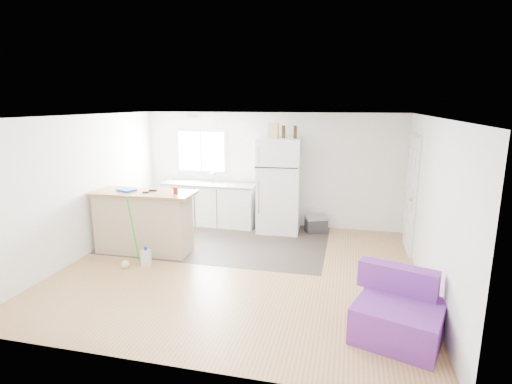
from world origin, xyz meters
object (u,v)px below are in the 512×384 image
at_px(cleaner_jug, 146,258).
at_px(bottle_right, 295,132).
at_px(peninsula, 144,222).
at_px(red_cup, 175,190).
at_px(refrigerator, 279,185).
at_px(bottle_left, 284,132).
at_px(purple_seat, 398,314).
at_px(blue_tray, 127,190).
at_px(cooler, 316,224).
at_px(mop, 128,254).
at_px(cardboard_box, 273,130).
at_px(kitchen_cabinets, 210,203).

height_order(cleaner_jug, bottle_right, bottle_right).
bearing_deg(peninsula, red_cup, -1.51).
height_order(refrigerator, bottle_left, bottle_left).
relative_size(refrigerator, red_cup, 15.93).
bearing_deg(purple_seat, blue_tray, 177.03).
height_order(peninsula, purple_seat, peninsula).
bearing_deg(cooler, purple_seat, -94.34).
distance_m(mop, bottle_left, 3.67).
bearing_deg(bottle_right, bottle_left, -172.82).
bearing_deg(cleaner_jug, refrigerator, 43.15).
relative_size(peninsula, bottle_left, 7.17).
height_order(cleaner_jug, cardboard_box, cardboard_box).
height_order(refrigerator, bottle_right, bottle_right).
xyz_separation_m(refrigerator, red_cup, (-1.47, -1.75, 0.20)).
distance_m(cooler, bottle_right, 1.92).
bearing_deg(purple_seat, cooler, 127.62).
bearing_deg(peninsula, bottle_left, 36.77).
relative_size(cooler, mop, 0.43).
bearing_deg(red_cup, peninsula, 179.65).
xyz_separation_m(blue_tray, bottle_left, (2.46, 1.72, 0.92)).
bearing_deg(kitchen_cabinets, blue_tray, -113.44).
xyz_separation_m(kitchen_cabinets, cleaner_jug, (-0.24, -2.43, -0.32)).
height_order(kitchen_cabinets, bottle_right, bottle_right).
distance_m(kitchen_cabinets, purple_seat, 5.03).
xyz_separation_m(peninsula, purple_seat, (4.09, -1.75, -0.28)).
bearing_deg(refrigerator, peninsula, -143.27).
relative_size(cardboard_box, bottle_right, 1.20).
distance_m(peninsula, purple_seat, 4.46).
relative_size(kitchen_cabinets, red_cup, 17.12).
bearing_deg(refrigerator, cooler, 1.57).
xyz_separation_m(peninsula, mop, (0.08, -0.71, -0.32)).
bearing_deg(bottle_right, cardboard_box, -174.30).
xyz_separation_m(cooler, cardboard_box, (-0.89, -0.12, 1.89)).
xyz_separation_m(cooler, mop, (-2.78, -2.51, 0.06)).
bearing_deg(mop, refrigerator, 44.49).
bearing_deg(purple_seat, kitchen_cabinets, 153.02).
relative_size(purple_seat, blue_tray, 3.73).
distance_m(peninsula, bottle_right, 3.31).
bearing_deg(kitchen_cabinets, bottle_right, -2.19).
bearing_deg(refrigerator, bottle_right, -5.76).
xyz_separation_m(red_cup, blue_tray, (-0.91, -0.01, -0.04)).
distance_m(cardboard_box, bottle_right, 0.43).
relative_size(peninsula, blue_tray, 5.98).
height_order(purple_seat, cardboard_box, cardboard_box).
height_order(refrigerator, red_cup, refrigerator).
distance_m(kitchen_cabinets, cooler, 2.31).
bearing_deg(peninsula, kitchen_cabinets, 71.47).
distance_m(cooler, blue_tray, 3.76).
xyz_separation_m(cardboard_box, bottle_left, (0.20, 0.01, -0.02)).
distance_m(peninsula, red_cup, 0.87).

